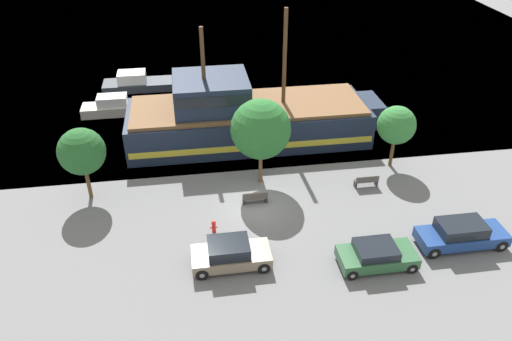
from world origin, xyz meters
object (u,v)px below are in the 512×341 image
moored_boat_outer (117,107)px  bench_promenade_east (255,198)px  moored_boat_dockside (136,83)px  fire_hydrant (214,226)px  bench_promenade_west (366,181)px  parked_car_curb_rear (377,255)px  parked_car_curb_mid (230,254)px  pirate_ship (244,117)px  parked_car_curb_front (461,234)px

moored_boat_outer → bench_promenade_east: (9.43, -14.33, -0.16)m
moored_boat_dockside → fire_hydrant: 22.41m
moored_boat_outer → bench_promenade_east: 17.15m
moored_boat_outer → bench_promenade_west: size_ratio=3.91×
parked_car_curb_rear → bench_promenade_east: size_ratio=2.63×
parked_car_curb_mid → parked_car_curb_rear: parked_car_curb_mid is taller
parked_car_curb_rear → moored_boat_dockside: bearing=117.9°
pirate_ship → moored_boat_dockside: (-8.57, 11.05, -1.24)m
parked_car_curb_front → bench_promenade_west: parked_car_curb_front is taller
bench_promenade_west → bench_promenade_east: bearing=-174.2°
bench_promenade_east → bench_promenade_west: same height
moored_boat_outer → parked_car_curb_rear: bearing=-54.3°
moored_boat_dockside → parked_car_curb_rear: bearing=-62.1°
pirate_ship → fire_hydrant: size_ratio=24.69×
parked_car_curb_mid → parked_car_curb_rear: 7.61m
moored_boat_dockside → bench_promenade_east: bearing=-67.2°
moored_boat_outer → fire_hydrant: moored_boat_outer is taller
parked_car_curb_mid → bench_promenade_east: bearing=68.3°
parked_car_curb_rear → bench_promenade_west: (1.94, 7.09, -0.22)m
pirate_ship → moored_boat_outer: 11.61m
parked_car_curb_rear → bench_promenade_west: size_ratio=2.63×
parked_car_curb_mid → bench_promenade_west: bearing=32.2°
fire_hydrant → bench_promenade_east: (2.74, 2.38, 0.02)m
moored_boat_outer → parked_car_curb_front: (19.99, -19.84, 0.17)m
moored_boat_outer → bench_promenade_east: size_ratio=3.89×
moored_boat_outer → bench_promenade_west: moored_boat_outer is taller
parked_car_curb_rear → bench_promenade_west: bearing=74.7°
fire_hydrant → parked_car_curb_rear: bearing=-25.9°
parked_car_curb_rear → fire_hydrant: (-8.18, 3.96, -0.24)m
parked_car_curb_front → bench_promenade_east: size_ratio=3.17×
pirate_ship → bench_promenade_east: 8.45m
moored_boat_outer → parked_car_curb_rear: moored_boat_outer is taller
parked_car_curb_rear → pirate_ship: bearing=108.9°
moored_boat_outer → bench_promenade_west: 21.61m
parked_car_curb_front → bench_promenade_east: (-10.56, 5.52, -0.33)m
pirate_ship → parked_car_curb_mid: size_ratio=4.61×
pirate_ship → moored_boat_outer: bearing=148.6°
parked_car_curb_front → pirate_ship: bearing=126.2°
moored_boat_outer → bench_promenade_west: (16.81, -13.58, -0.16)m
parked_car_curb_mid → fire_hydrant: (-0.66, 2.84, -0.32)m
parked_car_curb_rear → moored_boat_outer: bearing=125.7°
parked_car_curb_rear → fire_hydrant: 9.09m
moored_boat_outer → moored_boat_dockside: bearing=75.7°
pirate_ship → bench_promenade_east: pirate_ship is taller
parked_car_curb_front → parked_car_curb_mid: bearing=178.6°
parked_car_curb_mid → bench_promenade_east: parked_car_curb_mid is taller
moored_boat_dockside → bench_promenade_west: bearing=-50.2°
bench_promenade_east → bench_promenade_west: 7.43m
parked_car_curb_front → fire_hydrant: bearing=166.7°
moored_boat_dockside → bench_promenade_west: moored_boat_dockside is taller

